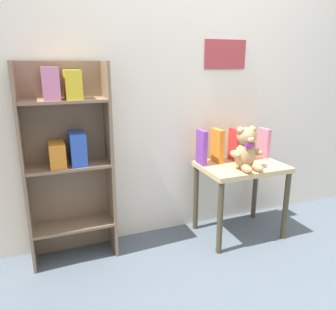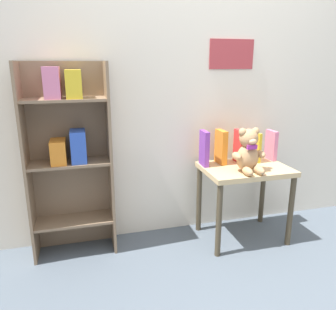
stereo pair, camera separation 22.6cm
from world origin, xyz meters
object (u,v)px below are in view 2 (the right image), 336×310
object	(u,v)px
teddy_bear	(249,152)
book_standing_purple	(204,148)
display_table	(245,178)
book_standing_orange	(221,147)
bookshelf_side	(69,149)
book_standing_pink	(271,145)
book_standing_yellow	(256,147)
book_standing_red	(239,146)

from	to	relation	value
teddy_bear	book_standing_purple	xyz separation A→B (m)	(-0.24, 0.21, -0.01)
display_table	book_standing_orange	distance (m)	0.29
bookshelf_side	book_standing_pink	size ratio (longest dim) A/B	5.70
bookshelf_side	book_standing_yellow	world-z (taller)	bookshelf_side
teddy_bear	book_standing_red	distance (m)	0.22
teddy_bear	book_standing_yellow	size ratio (longest dim) A/B	1.36
book_standing_red	book_standing_pink	size ratio (longest dim) A/B	1.08
teddy_bear	book_standing_orange	distance (m)	0.25
book_standing_yellow	book_standing_pink	size ratio (longest dim) A/B	0.98
bookshelf_side	book_standing_orange	distance (m)	1.09
teddy_bear	book_standing_orange	world-z (taller)	teddy_bear
display_table	teddy_bear	size ratio (longest dim) A/B	2.02
display_table	teddy_bear	xyz separation A→B (m)	(-0.04, -0.09, 0.23)
book_standing_orange	book_standing_red	bearing A→B (deg)	-5.04
display_table	book_standing_pink	bearing A→B (deg)	23.96
display_table	bookshelf_side	bearing A→B (deg)	172.18
display_table	book_standing_pink	size ratio (longest dim) A/B	2.69
teddy_bear	book_standing_red	size ratio (longest dim) A/B	1.23
bookshelf_side	teddy_bear	distance (m)	1.22
bookshelf_side	book_standing_red	distance (m)	1.23
display_table	book_standing_purple	distance (m)	0.37
bookshelf_side	book_standing_purple	bearing A→B (deg)	-3.27
teddy_bear	book_standing_purple	distance (m)	0.32
display_table	book_standing_yellow	world-z (taller)	book_standing_yellow
book_standing_purple	book_standing_red	bearing A→B (deg)	3.33
teddy_bear	bookshelf_side	bearing A→B (deg)	167.58
display_table	book_standing_red	xyz separation A→B (m)	(-0.00, 0.13, 0.22)
display_table	book_standing_purple	world-z (taller)	book_standing_purple
bookshelf_side	teddy_bear	world-z (taller)	bookshelf_side
teddy_bear	book_standing_orange	size ratio (longest dim) A/B	1.22
teddy_bear	book_standing_orange	xyz separation A→B (m)	(-0.10, 0.23, -0.01)
display_table	book_standing_orange	bearing A→B (deg)	136.18
book_standing_purple	book_standing_pink	world-z (taller)	book_standing_purple
book_standing_orange	book_standing_red	world-z (taller)	book_standing_orange
bookshelf_side	book_standing_pink	bearing A→B (deg)	-1.69
book_standing_purple	book_standing_orange	size ratio (longest dim) A/B	1.02
bookshelf_side	book_standing_purple	xyz separation A→B (m)	(0.95, -0.05, -0.05)
bookshelf_side	book_standing_yellow	xyz separation A→B (m)	(1.37, -0.06, -0.06)
bookshelf_side	teddy_bear	bearing A→B (deg)	-12.42
teddy_bear	book_standing_orange	bearing A→B (deg)	114.38
book_standing_pink	book_standing_purple	bearing A→B (deg)	-178.86
bookshelf_side	book_standing_purple	size ratio (longest dim) A/B	5.08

